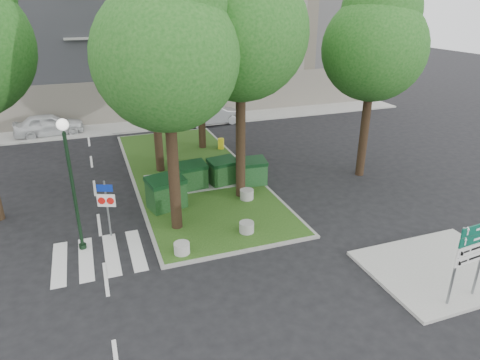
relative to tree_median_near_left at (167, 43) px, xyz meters
name	(u,v)px	position (x,y,z in m)	size (l,w,h in m)	color
ground	(232,254)	(1.41, -2.56, -7.32)	(120.00, 120.00, 0.00)	black
median_island	(192,174)	(1.91, 5.44, -7.26)	(6.00, 16.00, 0.12)	#1C4413
median_kerb	(192,174)	(1.91, 5.44, -7.27)	(6.30, 16.30, 0.10)	gray
sidewalk_corner	(441,269)	(7.91, -6.06, -7.26)	(5.00, 4.00, 0.12)	#999993
building_sidewalk	(151,125)	(1.41, 15.94, -7.26)	(42.00, 3.00, 0.12)	#999993
zebra_crossing	(124,252)	(-2.34, -1.06, -7.31)	(5.00, 3.00, 0.01)	silver
apartment_building	(128,8)	(1.41, 23.44, 0.68)	(41.00, 12.00, 16.00)	tan
tree_median_near_left	(167,43)	(0.00, 0.00, 0.00)	(5.20, 5.20, 10.53)	black
tree_median_near_right	(242,19)	(3.50, 2.00, 0.67)	(5.60, 5.60, 11.46)	black
tree_median_mid	(152,38)	(0.50, 6.50, -0.34)	(4.80, 4.80, 9.99)	black
tree_median_far	(199,7)	(3.70, 9.50, 1.00)	(5.80, 5.80, 11.93)	black
tree_street_right	(376,38)	(10.50, 2.50, -0.33)	(5.00, 5.00, 10.06)	black
dumpster_a	(166,193)	(-0.12, 1.85, -6.48)	(1.84, 1.49, 1.49)	black
dumpster_b	(192,176)	(1.48, 3.59, -6.57)	(1.50, 1.12, 1.31)	#0F3610
dumpster_c	(223,171)	(3.08, 3.62, -6.57)	(1.57, 1.23, 1.31)	#103510
dumpster_d	(252,172)	(4.41, 3.06, -6.56)	(1.50, 1.11, 1.33)	#133E17
bollard_left	(182,248)	(-0.34, -2.06, -6.99)	(0.58, 0.58, 0.42)	#A4A39E
bollard_right	(247,194)	(3.54, 1.45, -6.97)	(0.64, 0.64, 0.46)	gray
bollard_mid	(247,227)	(2.44, -1.42, -6.98)	(0.60, 0.60, 0.43)	gray
litter_bin	(221,144)	(4.61, 8.76, -6.87)	(0.37, 0.37, 0.65)	yellow
street_lamp	(70,171)	(-3.77, -0.26, -4.15)	(0.40, 0.40, 5.04)	black
traffic_sign_pole	(107,201)	(-2.69, 0.35, -5.79)	(0.68, 0.30, 2.38)	slate
directional_sign	(472,250)	(7.23, -7.56, -5.44)	(1.32, 0.19, 2.64)	slate
car_white	(49,125)	(-5.52, 15.84, -6.55)	(1.81, 4.50, 1.53)	silver
car_silver	(212,114)	(5.84, 14.78, -6.57)	(1.59, 4.55, 1.50)	#A3A7AB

